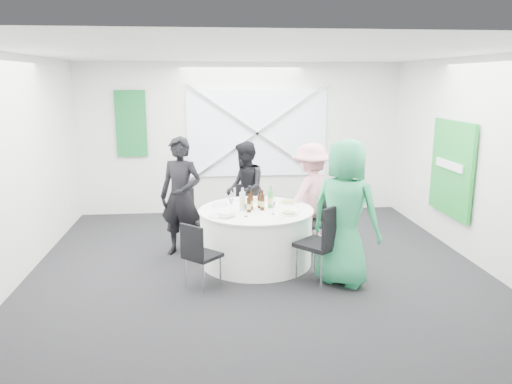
{
  "coord_description": "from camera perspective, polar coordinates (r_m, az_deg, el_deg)",
  "views": [
    {
      "loc": [
        -0.66,
        -6.31,
        2.48
      ],
      "look_at": [
        0.0,
        0.2,
        1.0
      ],
      "focal_mm": 35.0,
      "sensor_mm": 36.0,
      "label": 1
    }
  ],
  "objects": [
    {
      "name": "floor",
      "position": [
        6.81,
        0.17,
        -8.6
      ],
      "size": [
        6.0,
        6.0,
        0.0
      ],
      "primitive_type": "plane",
      "color": "black",
      "rests_on": "ground"
    },
    {
      "name": "ceiling",
      "position": [
        6.36,
        0.19,
        15.62
      ],
      "size": [
        6.0,
        6.0,
        0.0
      ],
      "primitive_type": "plane",
      "rotation": [
        3.14,
        0.0,
        0.0
      ],
      "color": "silver",
      "rests_on": "wall_back"
    },
    {
      "name": "wall_back",
      "position": [
        9.4,
        -1.73,
        6.12
      ],
      "size": [
        6.0,
        0.0,
        6.0
      ],
      "primitive_type": "plane",
      "rotation": [
        1.57,
        0.0,
        0.0
      ],
      "color": "silver",
      "rests_on": "floor"
    },
    {
      "name": "wall_front",
      "position": [
        3.55,
        5.25,
        -5.01
      ],
      "size": [
        6.0,
        0.0,
        6.0
      ],
      "primitive_type": "plane",
      "rotation": [
        -1.57,
        0.0,
        0.0
      ],
      "color": "silver",
      "rests_on": "floor"
    },
    {
      "name": "wall_left",
      "position": [
        6.82,
        -25.79,
        2.35
      ],
      "size": [
        0.0,
        6.0,
        6.0
      ],
      "primitive_type": "plane",
      "rotation": [
        1.57,
        0.0,
        1.57
      ],
      "color": "silver",
      "rests_on": "floor"
    },
    {
      "name": "wall_right",
      "position": [
        7.38,
        24.07,
        3.21
      ],
      "size": [
        0.0,
        6.0,
        6.0
      ],
      "primitive_type": "plane",
      "rotation": [
        1.57,
        0.0,
        -1.57
      ],
      "color": "silver",
      "rests_on": "floor"
    },
    {
      "name": "window_panel",
      "position": [
        9.38,
        0.12,
        6.73
      ],
      "size": [
        2.6,
        0.03,
        1.6
      ],
      "primitive_type": "cube",
      "color": "silver",
      "rests_on": "wall_back"
    },
    {
      "name": "window_brace_a",
      "position": [
        9.34,
        0.15,
        6.7
      ],
      "size": [
        2.63,
        0.05,
        1.84
      ],
      "primitive_type": "cube",
      "rotation": [
        0.0,
        0.97,
        0.0
      ],
      "color": "silver",
      "rests_on": "window_panel"
    },
    {
      "name": "window_brace_b",
      "position": [
        9.34,
        0.15,
        6.7
      ],
      "size": [
        2.63,
        0.05,
        1.84
      ],
      "primitive_type": "cube",
      "rotation": [
        0.0,
        -0.97,
        0.0
      ],
      "color": "silver",
      "rests_on": "window_panel"
    },
    {
      "name": "green_banner",
      "position": [
        9.39,
        -14.1,
        7.58
      ],
      "size": [
        0.55,
        0.04,
        1.2
      ],
      "primitive_type": "cube",
      "color": "#146534",
      "rests_on": "wall_back"
    },
    {
      "name": "green_sign",
      "position": [
        7.9,
        21.44,
        2.52
      ],
      "size": [
        0.05,
        1.2,
        1.4
      ],
      "primitive_type": "cube",
      "color": "#1A932F",
      "rests_on": "wall_right"
    },
    {
      "name": "banquet_table",
      "position": [
        6.88,
        -0.0,
        -5.04
      ],
      "size": [
        1.56,
        1.56,
        0.76
      ],
      "color": "white",
      "rests_on": "floor"
    },
    {
      "name": "chair_back",
      "position": [
        7.98,
        -0.95,
        -1.73
      ],
      "size": [
        0.38,
        0.39,
        0.84
      ],
      "rotation": [
        0.0,
        0.0,
        0.01
      ],
      "color": "black",
      "rests_on": "floor"
    },
    {
      "name": "chair_back_left",
      "position": [
        7.44,
        -7.39,
        -2.66
      ],
      "size": [
        0.57,
        0.56,
        0.89
      ],
      "rotation": [
        0.0,
        0.0,
        0.93
      ],
      "color": "black",
      "rests_on": "floor"
    },
    {
      "name": "chair_back_right",
      "position": [
        7.33,
        7.1,
        -2.87
      ],
      "size": [
        0.53,
        0.52,
        0.89
      ],
      "rotation": [
        0.0,
        0.0,
        -1.2
      ],
      "color": "black",
      "rests_on": "floor"
    },
    {
      "name": "chair_front_right",
      "position": [
        6.14,
        7.86,
        -5.22
      ],
      "size": [
        0.65,
        0.65,
        1.02
      ],
      "rotation": [
        0.0,
        0.0,
        3.87
      ],
      "color": "black",
      "rests_on": "floor"
    },
    {
      "name": "chair_front_left",
      "position": [
        6.04,
        -6.62,
        -6.74
      ],
      "size": [
        0.53,
        0.53,
        0.82
      ],
      "rotation": [
        0.0,
        0.0,
        2.38
      ],
      "color": "black",
      "rests_on": "floor"
    },
    {
      "name": "person_man_back_left",
      "position": [
        7.15,
        -8.58,
        -0.55
      ],
      "size": [
        0.73,
        0.62,
        1.71
      ],
      "primitive_type": "imported",
      "rotation": [
        0.0,
        0.0,
        -0.41
      ],
      "color": "black",
      "rests_on": "floor"
    },
    {
      "name": "person_man_back",
      "position": [
        7.98,
        -1.28,
        0.32
      ],
      "size": [
        0.44,
        0.76,
        1.53
      ],
      "primitive_type": "imported",
      "rotation": [
        0.0,
        0.0,
        -1.53
      ],
      "color": "black",
      "rests_on": "floor"
    },
    {
      "name": "person_woman_pink",
      "position": [
        7.45,
        6.27,
        -0.47
      ],
      "size": [
        1.11,
        0.96,
        1.58
      ],
      "primitive_type": "imported",
      "rotation": [
        0.0,
        0.0,
        -2.56
      ],
      "color": "pink",
      "rests_on": "floor"
    },
    {
      "name": "person_woman_green",
      "position": [
        6.13,
        10.12,
        -2.37
      ],
      "size": [
        1.05,
        1.0,
        1.8
      ],
      "primitive_type": "imported",
      "rotation": [
        0.0,
        0.0,
        2.45
      ],
      "color": "#2B9E63",
      "rests_on": "floor"
    },
    {
      "name": "plate_back",
      "position": [
        7.26,
        0.28,
        -0.92
      ],
      "size": [
        0.29,
        0.29,
        0.01
      ],
      "color": "silver",
      "rests_on": "banquet_table"
    },
    {
      "name": "plate_back_left",
      "position": [
        6.99,
        -4.13,
        -1.49
      ],
      "size": [
        0.25,
        0.25,
        0.01
      ],
      "color": "silver",
      "rests_on": "banquet_table"
    },
    {
      "name": "plate_back_right",
      "position": [
        7.11,
        3.65,
        -1.15
      ],
      "size": [
        0.26,
        0.26,
        0.04
      ],
      "color": "silver",
      "rests_on": "banquet_table"
    },
    {
      "name": "plate_front_right",
      "position": [
        6.51,
        3.78,
        -2.46
      ],
      "size": [
        0.25,
        0.25,
        0.04
      ],
      "color": "silver",
      "rests_on": "banquet_table"
    },
    {
      "name": "plate_front_left",
      "position": [
        6.44,
        -4.28,
        -2.71
      ],
      "size": [
        0.26,
        0.26,
        0.01
      ],
      "color": "silver",
      "rests_on": "banquet_table"
    },
    {
      "name": "napkin",
      "position": [
        6.37,
        -3.31,
        -2.55
      ],
      "size": [
        0.22,
        0.22,
        0.05
      ],
      "primitive_type": "cube",
      "rotation": [
        0.0,
        0.0,
        0.8
      ],
      "color": "white",
      "rests_on": "plate_front_left"
    },
    {
      "name": "beer_bottle_a",
      "position": [
        6.73,
        -0.58,
        -1.14
      ],
      "size": [
        0.06,
        0.06,
        0.27
      ],
      "color": "#3B1F0A",
      "rests_on": "banquet_table"
    },
    {
      "name": "beer_bottle_b",
      "position": [
        6.81,
        0.4,
        -1.1
      ],
      "size": [
        0.06,
        0.06,
        0.24
      ],
      "color": "#3B1F0A",
      "rests_on": "banquet_table"
    },
    {
      "name": "beer_bottle_c",
      "position": [
        6.7,
        0.74,
        -1.2
      ],
      "size": [
        0.06,
        0.06,
        0.28
      ],
      "color": "#3B1F0A",
      "rests_on": "banquet_table"
    },
    {
      "name": "beer_bottle_d",
      "position": [
        6.6,
        -0.81,
        -1.5
      ],
      "size": [
        0.06,
        0.06,
        0.25
      ],
      "color": "#3B1F0A",
      "rests_on": "banquet_table"
    },
    {
      "name": "green_water_bottle",
      "position": [
        6.82,
        1.67,
        -0.84
      ],
      "size": [
        0.08,
        0.08,
        0.3
      ],
      "color": "green",
      "rests_on": "banquet_table"
    },
    {
      "name": "clear_water_bottle",
      "position": [
        6.68,
        -1.56,
        -1.09
      ],
      "size": [
        0.08,
        0.08,
        0.31
      ],
      "color": "silver",
      "rests_on": "banquet_table"
    },
    {
      "name": "wine_glass_a",
      "position": [
        6.49,
        1.98,
        -1.49
      ],
      "size": [
        0.07,
        0.07,
        0.17
      ],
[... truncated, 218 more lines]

